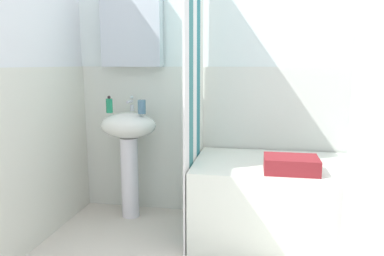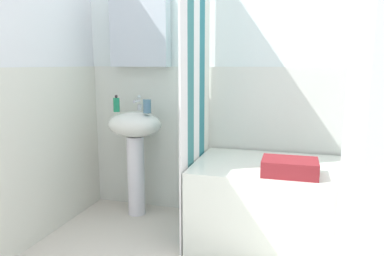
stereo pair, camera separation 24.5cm
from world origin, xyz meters
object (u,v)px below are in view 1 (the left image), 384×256
(toothbrush_cup, at_px, (142,107))
(shampoo_bottle, at_px, (384,144))
(sink, at_px, (129,141))
(soap_dispenser, at_px, (109,105))
(body_wash_bottle, at_px, (370,144))
(bathtub, at_px, (298,202))
(towel_folded, at_px, (291,164))

(toothbrush_cup, relative_size, shampoo_bottle, 0.54)
(sink, bearing_deg, toothbrush_cup, -16.95)
(soap_dispenser, bearing_deg, sink, 13.76)
(soap_dispenser, relative_size, body_wash_bottle, 0.64)
(sink, bearing_deg, shampoo_bottle, 3.98)
(sink, relative_size, body_wash_bottle, 4.11)
(soap_dispenser, distance_m, shampoo_bottle, 2.07)
(shampoo_bottle, bearing_deg, toothbrush_cup, -174.50)
(toothbrush_cup, relative_size, bathtub, 0.07)
(shampoo_bottle, bearing_deg, body_wash_bottle, -159.45)
(sink, height_order, towel_folded, sink)
(sink, height_order, bathtub, sink)
(body_wash_bottle, bearing_deg, soap_dispenser, -176.31)
(sink, height_order, body_wash_bottle, sink)
(shampoo_bottle, relative_size, body_wash_bottle, 0.94)
(sink, relative_size, shampoo_bottle, 4.39)
(sink, xyz_separation_m, body_wash_bottle, (1.80, 0.09, 0.03))
(sink, height_order, soap_dispenser, soap_dispenser)
(bathtub, bearing_deg, shampoo_bottle, 26.77)
(toothbrush_cup, distance_m, bathtub, 1.33)
(toothbrush_cup, height_order, towel_folded, toothbrush_cup)
(sink, xyz_separation_m, toothbrush_cup, (0.13, -0.04, 0.28))
(soap_dispenser, distance_m, toothbrush_cup, 0.26)
(soap_dispenser, xyz_separation_m, body_wash_bottle, (1.93, 0.12, -0.26))
(toothbrush_cup, height_order, shampoo_bottle, toothbrush_cup)
(soap_dispenser, xyz_separation_m, toothbrush_cup, (0.26, -0.01, -0.01))
(toothbrush_cup, bearing_deg, soap_dispenser, 178.82)
(towel_folded, bearing_deg, body_wash_bottle, 39.71)
(bathtub, relative_size, towel_folded, 4.34)
(soap_dispenser, height_order, shampoo_bottle, soap_dispenser)
(sink, height_order, shampoo_bottle, sink)
(soap_dispenser, relative_size, shampoo_bottle, 0.69)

